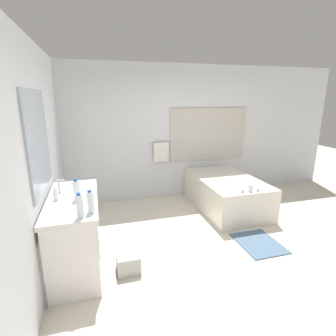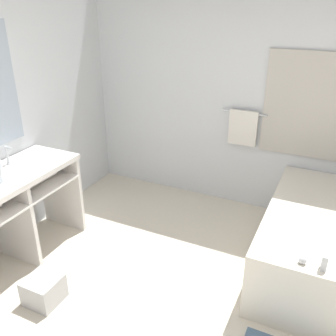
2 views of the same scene
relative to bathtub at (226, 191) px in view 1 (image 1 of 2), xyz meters
The scene contains 12 objects.
ground_plane 1.54m from the bathtub, 119.79° to the right, with size 16.00×16.00×0.00m, color beige.
wall_back_with_blinds 1.55m from the bathtub, 128.00° to the left, with size 7.40×0.13×2.70m.
wall_left_with_mirror 3.41m from the bathtub, 156.40° to the right, with size 0.08×7.40×2.70m.
vanity_counter 2.87m from the bathtub, 158.00° to the right, with size 0.58×1.38×0.90m.
sink_faucet 3.01m from the bathtub, 162.50° to the right, with size 0.09×0.04×0.18m.
bathtub is the anchor object (origin of this frame).
water_bottle_1 3.11m from the bathtub, 146.55° to the right, with size 0.07×0.07×0.26m.
water_bottle_2 2.98m from the bathtub, 146.93° to the right, with size 0.07×0.07×0.25m.
water_bottle_3 2.93m from the bathtub, 155.28° to the right, with size 0.07×0.07×0.26m.
soap_dispenser 3.10m from the bathtub, 158.40° to the right, with size 0.05×0.05×0.16m.
waste_bin 2.50m from the bathtub, 145.40° to the right, with size 0.28×0.28×0.23m.
bath_mat 1.36m from the bathtub, 96.38° to the right, with size 0.57×0.70×0.02m.
Camera 1 is at (-1.60, -2.91, 2.07)m, focal length 28.00 mm.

